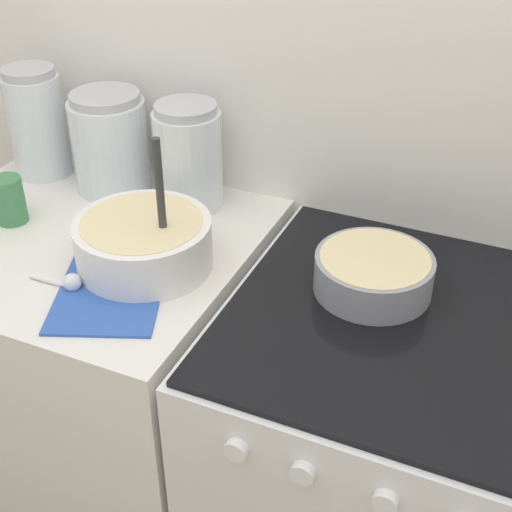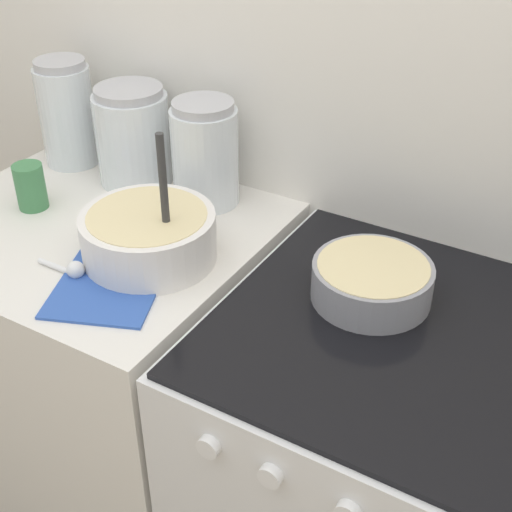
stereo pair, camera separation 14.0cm
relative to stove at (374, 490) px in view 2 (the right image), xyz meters
The scene contains 11 objects.
wall_back 0.91m from the stove, 133.84° to the left, with size 4.51×0.05×2.40m.
countertop_cabinet 0.72m from the stove, behind, with size 0.76×0.67×0.89m.
stove is the anchor object (origin of this frame).
mixing_bowl 0.73m from the stove, behind, with size 0.28×0.28×0.29m.
baking_pan 0.50m from the stove, 140.60° to the left, with size 0.23×0.23×0.08m.
storage_jar_left 1.15m from the stove, 167.04° to the left, with size 0.14×0.14×0.27m.
storage_jar_middle 0.97m from the stove, 163.70° to the left, with size 0.18×0.18×0.24m.
storage_jar_right 0.82m from the stove, 158.15° to the left, with size 0.15×0.15×0.25m.
tin_can 1.02m from the stove, behind, with size 0.07×0.07×0.11m.
recipe_page 0.72m from the stove, 165.17° to the right, with size 0.29×0.34×0.01m.
measuring_spoon 0.79m from the stove, 164.75° to the right, with size 0.12×0.04×0.04m.
Camera 2 is at (0.64, -0.66, 1.71)m, focal length 50.00 mm.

